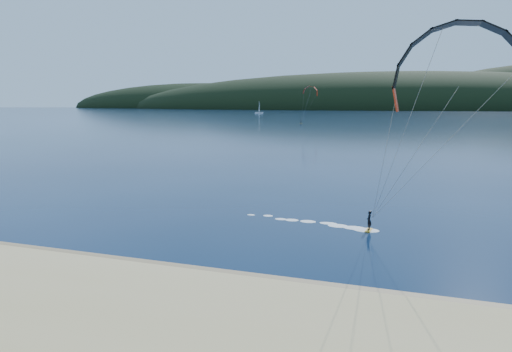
# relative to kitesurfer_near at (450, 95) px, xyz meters

# --- Properties ---
(ground) EXTENTS (1800.00, 1800.00, 0.00)m
(ground) POSITION_rel_kitesurfer_near_xyz_m (-13.38, -10.82, -10.15)
(ground) COLOR #061833
(ground) RESTS_ON ground
(wet_sand) EXTENTS (220.00, 2.50, 0.10)m
(wet_sand) POSITION_rel_kitesurfer_near_xyz_m (-13.38, -6.32, -10.10)
(wet_sand) COLOR #8D7752
(wet_sand) RESTS_ON ground
(headland) EXTENTS (1200.00, 310.00, 140.00)m
(headland) POSITION_rel_kitesurfer_near_xyz_m (-12.75, 734.46, -10.15)
(headland) COLOR black
(headland) RESTS_ON ground
(kitesurfer_near) EXTENTS (19.89, 9.84, 13.94)m
(kitesurfer_near) POSITION_rel_kitesurfer_near_xyz_m (0.00, 0.00, 0.00)
(kitesurfer_near) COLOR #C78F17
(kitesurfer_near) RESTS_ON ground
(kitesurfer_far) EXTENTS (9.87, 8.27, 16.05)m
(kitesurfer_far) POSITION_rel_kitesurfer_near_xyz_m (-49.69, 182.56, 3.39)
(kitesurfer_far) COLOR #C78F17
(kitesurfer_far) RESTS_ON ground
(sailboat) EXTENTS (7.90, 5.31, 11.05)m
(sailboat) POSITION_rel_kitesurfer_near_xyz_m (-142.45, 383.06, -9.33)
(sailboat) COLOR white
(sailboat) RESTS_ON ground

